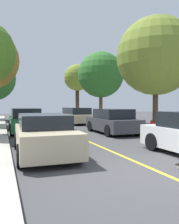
{
  "coord_description": "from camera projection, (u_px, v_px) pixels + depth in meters",
  "views": [
    {
      "loc": [
        -3.66,
        -4.67,
        1.7
      ],
      "look_at": [
        0.2,
        5.5,
        1.33
      ],
      "focal_mm": 37.07,
      "sensor_mm": 36.0,
      "label": 1
    }
  ],
  "objects": [
    {
      "name": "street_tree_right_near",
      "position": [
        101.0,
        75.0,
        20.49
      ],
      "size": [
        4.05,
        4.05,
        6.2
      ],
      "color": "brown",
      "rests_on": "sidewalk_right"
    },
    {
      "name": "ground",
      "position": [
        161.0,
        173.0,
        5.72
      ],
      "size": [
        80.0,
        80.0,
        0.0
      ],
      "primitive_type": "plane",
      "color": "#424244"
    },
    {
      "name": "center_line",
      "position": [
        98.0,
        145.0,
        9.46
      ],
      "size": [
        0.12,
        39.2,
        0.01
      ],
      "primitive_type": "cube",
      "color": "gold",
      "rests_on": "ground"
    },
    {
      "name": "fire_hydrant",
      "position": [
        152.0,
        127.0,
        12.4
      ],
      "size": [
        0.2,
        0.2,
        0.7
      ],
      "color": "#B2140F",
      "rests_on": "sidewalk_right"
    },
    {
      "name": "parked_car_right_near",
      "position": [
        112.0,
        121.0,
        13.46
      ],
      "size": [
        1.96,
        4.06,
        1.42
      ],
      "color": "#38383D",
      "rests_on": "ground"
    },
    {
      "name": "parked_car_left_near",
      "position": [
        25.0,
        120.0,
        13.88
      ],
      "size": [
        1.88,
        4.2,
        1.45
      ],
      "color": "#1E5B33",
      "rests_on": "ground"
    },
    {
      "name": "street_tree_right_nearest",
      "position": [
        156.0,
        56.0,
        13.16
      ],
      "size": [
        4.46,
        4.46,
        6.53
      ],
      "color": "#4C3823",
      "rests_on": "sidewalk_right"
    },
    {
      "name": "parked_car_right_far",
      "position": [
        76.0,
        116.0,
        20.05
      ],
      "size": [
        2.11,
        4.47,
        1.39
      ],
      "color": "#BCAD89",
      "rests_on": "ground"
    },
    {
      "name": "parked_car_left_nearest",
      "position": [
        44.0,
        135.0,
        7.77
      ],
      "size": [
        1.93,
        4.17,
        1.35
      ],
      "color": "#BCAD89",
      "rests_on": "ground"
    },
    {
      "name": "street_tree_right_far",
      "position": [
        77.0,
        78.0,
        26.87
      ],
      "size": [
        3.09,
        3.09,
        6.2
      ],
      "color": "#3D2D1E",
      "rests_on": "sidewalk_right"
    }
  ]
}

